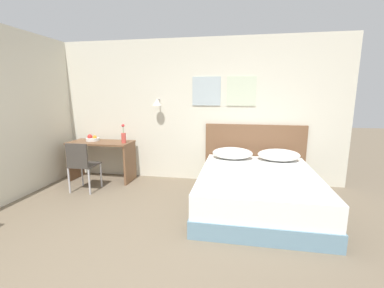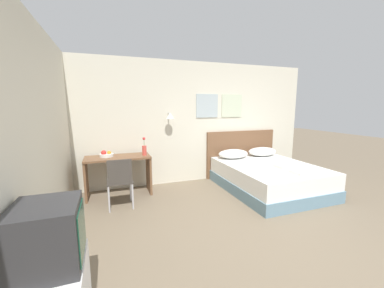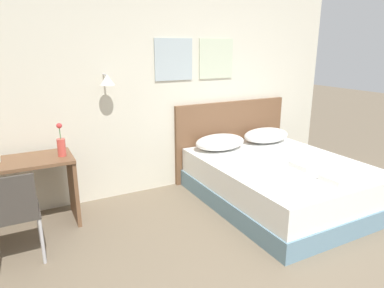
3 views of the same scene
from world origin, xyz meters
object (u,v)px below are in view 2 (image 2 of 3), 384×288
object	(u,v)px
bed	(268,177)
pillow_left	(233,154)
pillow_right	(262,152)
flower_vase	(144,149)
television	(48,236)
headboard	(241,153)
desk_chair	(120,179)
desk	(118,168)
folded_towel_near_foot	(284,166)
folded_towel_mid_bed	(302,173)
fruit_bowl	(106,155)

from	to	relation	value
bed	pillow_left	xyz separation A→B (m)	(-0.39, 0.76, 0.37)
pillow_right	flower_vase	xyz separation A→B (m)	(-2.78, -0.07, 0.25)
flower_vase	bed	bearing A→B (deg)	-16.27
television	flower_vase	bearing A→B (deg)	68.30
bed	headboard	world-z (taller)	headboard
pillow_right	desk_chair	distance (m)	3.35
television	pillow_right	bearing A→B (deg)	35.89
bed	desk	xyz separation A→B (m)	(-2.88, 0.74, 0.27)
pillow_left	folded_towel_near_foot	bearing A→B (deg)	-65.46
bed	pillow_right	size ratio (longest dim) A/B	2.98
folded_towel_mid_bed	headboard	bearing A→B (deg)	93.05
pillow_left	fruit_bowl	size ratio (longest dim) A/B	2.80
headboard	fruit_bowl	world-z (taller)	headboard
pillow_left	desk_chair	bearing A→B (deg)	-164.99
desk	television	size ratio (longest dim) A/B	2.51
headboard	folded_towel_mid_bed	bearing A→B (deg)	-86.95
headboard	folded_towel_near_foot	world-z (taller)	headboard
fruit_bowl	folded_towel_mid_bed	bearing A→B (deg)	-26.14
desk	flower_vase	size ratio (longest dim) A/B	3.37
bed	headboard	xyz separation A→B (m)	(0.00, 1.07, 0.29)
headboard	pillow_right	world-z (taller)	headboard
bed	pillow_left	world-z (taller)	pillow_left
pillow_left	desk	distance (m)	2.49
pillow_right	flower_vase	size ratio (longest dim) A/B	1.99
pillow_right	flower_vase	world-z (taller)	flower_vase
pillow_left	pillow_right	world-z (taller)	same
pillow_right	television	distance (m)	4.77
headboard	desk	size ratio (longest dim) A/B	1.52
pillow_right	desk_chair	xyz separation A→B (m)	(-3.28, -0.67, -0.12)
fruit_bowl	pillow_left	bearing A→B (deg)	-0.74
folded_towel_mid_bed	flower_vase	bearing A→B (deg)	149.56
fruit_bowl	television	bearing A→B (deg)	-97.84
desk	desk_chair	xyz separation A→B (m)	(-0.01, -0.65, -0.02)
bed	flower_vase	distance (m)	2.56
pillow_right	flower_vase	distance (m)	2.79
headboard	pillow_right	distance (m)	0.51
pillow_left	flower_vase	distance (m)	2.01
fruit_bowl	television	xyz separation A→B (m)	(-0.39, -2.83, 0.00)
headboard	pillow_left	xyz separation A→B (m)	(-0.39, -0.31, 0.08)
pillow_right	fruit_bowl	size ratio (longest dim) A/B	2.80
headboard	desk_chair	world-z (taller)	headboard
headboard	television	distance (m)	4.67
pillow_left	folded_towel_near_foot	size ratio (longest dim) A/B	2.31
headboard	flower_vase	bearing A→B (deg)	-171.00
bed	desk	world-z (taller)	desk
bed	folded_towel_mid_bed	size ratio (longest dim) A/B	6.10
desk	television	bearing A→B (deg)	-102.02
pillow_left	pillow_right	distance (m)	0.78
bed	folded_towel_near_foot	bearing A→B (deg)	-72.13
folded_towel_near_foot	folded_towel_mid_bed	size ratio (longest dim) A/B	0.89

